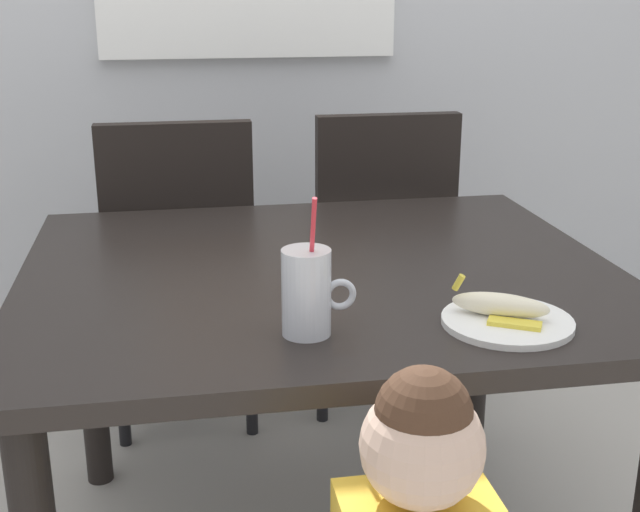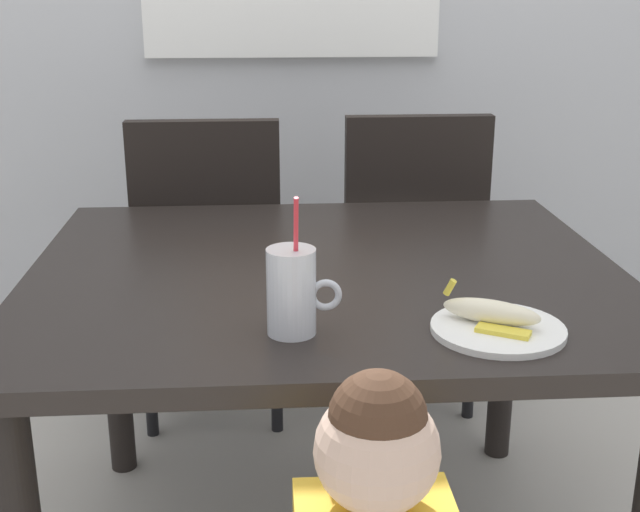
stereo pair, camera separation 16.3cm
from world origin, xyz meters
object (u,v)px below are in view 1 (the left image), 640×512
object	(u,v)px
dining_chair_left	(180,258)
snack_plate	(507,322)
dining_table	(320,310)
peeled_banana	(501,306)
dining_chair_right	(376,243)
milk_cup	(307,297)

from	to	relation	value
dining_chair_left	snack_plate	world-z (taller)	dining_chair_left
dining_table	snack_plate	xyz separation A→B (m)	(0.27, -0.36, 0.10)
dining_chair_left	peeled_banana	bearing A→B (deg)	116.80
snack_plate	peeled_banana	distance (m)	0.03
snack_plate	dining_chair_right	bearing A→B (deg)	87.60
dining_chair_left	milk_cup	size ratio (longest dim) A/B	3.86
dining_chair_right	dining_table	bearing A→B (deg)	67.92
dining_chair_left	snack_plate	xyz separation A→B (m)	(0.56, -1.10, 0.21)
milk_cup	snack_plate	bearing A→B (deg)	-3.75
dining_chair_left	dining_chair_right	distance (m)	0.61
dining_chair_right	peeled_banana	world-z (taller)	dining_chair_right
snack_plate	peeled_banana	xyz separation A→B (m)	(-0.01, 0.01, 0.03)
dining_chair_right	milk_cup	bearing A→B (deg)	70.41
dining_chair_right	snack_plate	xyz separation A→B (m)	(-0.05, -1.14, 0.21)
dining_chair_right	peeled_banana	bearing A→B (deg)	87.18
dining_table	snack_plate	bearing A→B (deg)	-53.71
dining_table	milk_cup	bearing A→B (deg)	-103.62
dining_table	peeled_banana	distance (m)	0.46
snack_plate	peeled_banana	size ratio (longest dim) A/B	1.35
dining_chair_right	milk_cup	world-z (taller)	milk_cup
dining_chair_right	snack_plate	world-z (taller)	dining_chair_right
snack_plate	dining_table	bearing A→B (deg)	126.29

